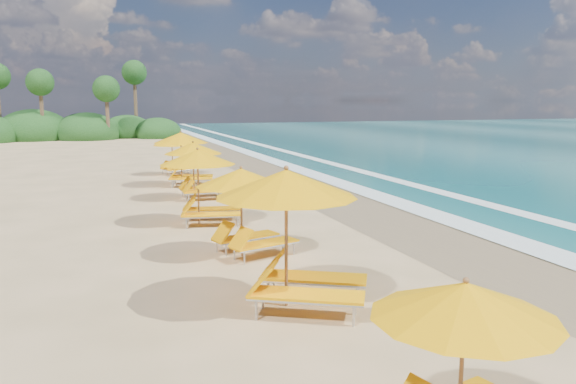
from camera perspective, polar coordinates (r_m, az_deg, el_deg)
ground at (r=16.75m, az=0.00°, el=-4.05°), size 160.00×160.00×0.00m
wet_sand at (r=18.41m, az=11.87°, el=-3.02°), size 4.00×160.00×0.01m
surf_foam at (r=19.91m, az=18.57°, el=-2.32°), size 4.00×160.00×0.01m
station_1 at (r=6.63m, az=18.17°, el=-15.40°), size 2.52×2.44×2.04m
station_2 at (r=10.44m, az=0.94°, el=-3.76°), size 3.59×3.59×2.69m
station_3 at (r=14.03m, az=-4.14°, el=-1.35°), size 2.87×2.80×2.28m
station_4 at (r=17.84m, az=-8.52°, el=1.09°), size 2.93×2.80×2.42m
station_5 at (r=22.42m, az=-9.13°, el=2.58°), size 2.48×2.29×2.31m
station_6 at (r=26.03m, az=-10.36°, el=3.71°), size 3.07×2.95×2.51m
station_7 at (r=30.09m, az=-11.42°, el=3.85°), size 2.54×2.49×1.99m
treeline at (r=61.17m, az=-23.44°, el=5.83°), size 25.80×8.80×9.74m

